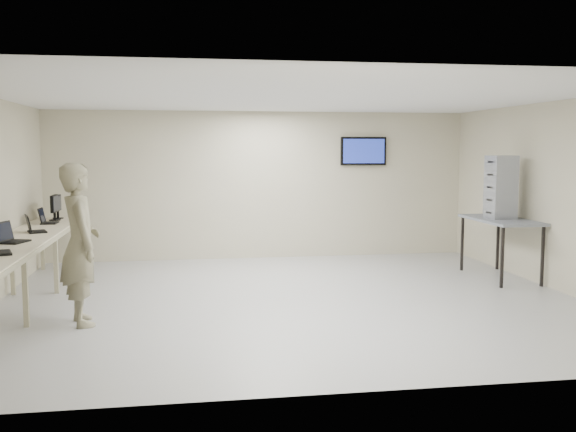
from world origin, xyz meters
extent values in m
cube|color=#B1B1B1|center=(0.00, 0.00, 0.00)|extent=(8.00, 7.00, 0.01)
cube|color=white|center=(0.00, 0.00, 2.80)|extent=(8.00, 7.00, 0.01)
cube|color=beige|center=(0.00, 3.50, 1.40)|extent=(8.00, 0.01, 2.80)
cube|color=beige|center=(0.00, -3.50, 1.40)|extent=(8.00, 0.01, 2.80)
cube|color=beige|center=(4.00, 0.00, 1.40)|extent=(0.01, 7.00, 2.80)
cube|color=black|center=(2.00, 3.48, 2.05)|extent=(0.15, 0.04, 0.15)
cube|color=black|center=(2.00, 3.44, 2.05)|extent=(0.90, 0.06, 0.55)
cube|color=#1D2F98|center=(2.00, 3.40, 2.05)|extent=(0.82, 0.01, 0.47)
cube|color=beige|center=(-3.60, 0.00, 0.88)|extent=(0.75, 6.00, 0.04)
cube|color=tan|center=(-3.23, 0.00, 0.85)|extent=(0.02, 6.00, 0.06)
cube|color=tan|center=(-3.30, -0.90, 0.43)|extent=(0.06, 0.06, 0.86)
cube|color=tan|center=(-3.90, 0.90, 0.43)|extent=(0.06, 0.06, 0.86)
cube|color=tan|center=(-3.30, 0.90, 0.43)|extent=(0.06, 0.06, 0.86)
cube|color=tan|center=(-3.90, 2.85, 0.43)|extent=(0.06, 0.06, 0.86)
cube|color=tan|center=(-3.30, 2.85, 0.43)|extent=(0.06, 0.06, 0.86)
cube|color=black|center=(-3.59, -0.13, 0.91)|extent=(0.36, 0.42, 0.02)
cube|color=black|center=(-3.72, -0.13, 1.05)|extent=(0.17, 0.34, 0.25)
cube|color=black|center=(-3.70, -0.13, 1.05)|extent=(0.14, 0.29, 0.21)
cube|color=black|center=(-3.54, 0.90, 0.91)|extent=(0.33, 0.39, 0.02)
cube|color=black|center=(-3.66, 0.90, 1.04)|extent=(0.16, 0.31, 0.23)
cube|color=black|center=(-3.64, 0.90, 1.04)|extent=(0.13, 0.27, 0.20)
cube|color=black|center=(-3.59, 2.00, 0.91)|extent=(0.24, 0.33, 0.02)
cube|color=black|center=(-3.71, 2.00, 1.04)|extent=(0.07, 0.31, 0.23)
cube|color=black|center=(-3.69, 2.00, 1.04)|extent=(0.05, 0.27, 0.19)
cylinder|color=black|center=(-3.60, 2.47, 0.91)|extent=(0.19, 0.19, 0.01)
cube|color=black|center=(-3.60, 2.47, 0.99)|extent=(0.04, 0.03, 0.15)
cube|color=black|center=(-3.60, 2.47, 1.18)|extent=(0.05, 0.43, 0.29)
cube|color=black|center=(-3.57, 2.47, 1.18)|extent=(0.00, 0.39, 0.25)
cylinder|color=black|center=(-3.60, 2.75, 0.91)|extent=(0.18, 0.18, 0.01)
cube|color=black|center=(-3.60, 2.75, 0.99)|extent=(0.04, 0.03, 0.15)
cube|color=black|center=(-3.60, 2.75, 1.17)|extent=(0.05, 0.41, 0.27)
cube|color=black|center=(-3.57, 2.75, 1.17)|extent=(0.00, 0.37, 0.23)
imported|color=#6A6E4F|center=(-2.67, -0.86, 0.97)|extent=(0.66, 0.81, 1.93)
cube|color=slate|center=(3.60, 0.93, 0.95)|extent=(0.76, 1.62, 0.04)
cube|color=black|center=(3.27, 0.22, 0.46)|extent=(0.04, 0.04, 0.93)
cube|color=black|center=(3.27, 1.64, 0.46)|extent=(0.04, 0.04, 0.93)
cube|color=black|center=(3.93, 0.22, 0.46)|extent=(0.04, 0.04, 0.93)
cube|color=black|center=(3.93, 1.64, 0.46)|extent=(0.04, 0.04, 0.93)
cube|color=#9499A5|center=(3.58, 0.93, 1.07)|extent=(0.38, 0.43, 0.20)
cube|color=#9499A5|center=(3.58, 0.93, 1.28)|extent=(0.38, 0.43, 0.20)
cube|color=#9499A5|center=(3.58, 0.93, 1.48)|extent=(0.38, 0.43, 0.20)
cube|color=#9499A5|center=(3.58, 0.93, 1.68)|extent=(0.38, 0.43, 0.20)
cube|color=#9499A5|center=(3.58, 0.93, 1.89)|extent=(0.38, 0.43, 0.20)
camera|label=1|loc=(-1.41, -8.68, 2.10)|focal=40.00mm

